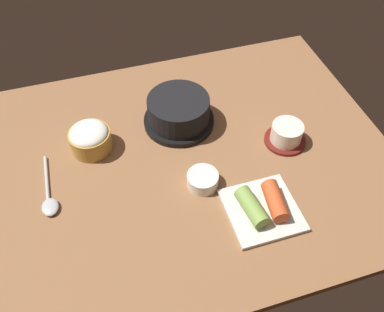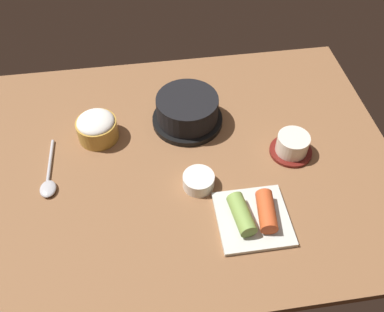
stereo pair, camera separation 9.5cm
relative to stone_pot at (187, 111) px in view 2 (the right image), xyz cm
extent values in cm
cube|color=brown|center=(-2.91, -12.11, -4.88)|extent=(100.00, 76.00, 2.00)
cylinder|color=black|center=(0.00, 0.00, -3.14)|extent=(17.70, 17.70, 1.48)
cylinder|color=black|center=(0.00, 0.00, 0.73)|extent=(15.31, 15.31, 6.26)
cylinder|color=#D15619|center=(0.00, 0.00, 3.56)|extent=(13.47, 13.47, 0.60)
cylinder|color=#B78C38|center=(-22.27, -2.09, -1.31)|extent=(9.79, 9.79, 5.14)
ellipsoid|color=white|center=(-22.27, -2.09, 1.26)|extent=(9.01, 9.01, 3.43)
cylinder|color=maroon|center=(22.87, -13.84, -3.48)|extent=(10.03, 10.03, 0.80)
cylinder|color=silver|center=(22.87, -13.84, -0.83)|extent=(7.51, 7.51, 4.51)
cylinder|color=#C6D18C|center=(22.87, -13.84, 1.13)|extent=(6.38, 6.38, 0.40)
cylinder|color=white|center=(-0.35, -20.29, -2.28)|extent=(7.03, 7.03, 3.19)
cylinder|color=#B73323|center=(-0.35, -20.29, -0.99)|extent=(5.77, 5.77, 0.50)
cube|color=silver|center=(9.46, -30.90, -3.38)|extent=(14.94, 14.94, 1.00)
cylinder|color=#7A9E47|center=(6.85, -30.90, -1.08)|extent=(4.67, 9.34, 3.60)
cylinder|color=#C64C23|center=(12.08, -30.90, -1.08)|extent=(4.69, 9.34, 3.60)
cylinder|color=#B7B7BC|center=(-33.58, -9.55, -3.48)|extent=(1.20, 14.86, 0.80)
ellipsoid|color=#B7B7BC|center=(-33.38, -16.97, -3.16)|extent=(3.60, 4.68, 1.26)
camera|label=1|loc=(-19.29, -73.43, 71.79)|focal=39.33mm
camera|label=2|loc=(-9.98, -75.55, 71.79)|focal=39.33mm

